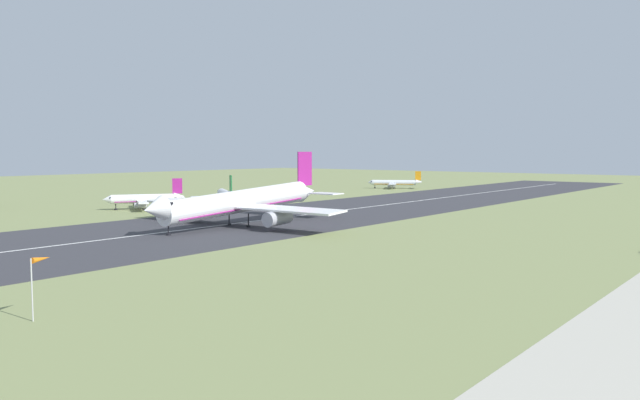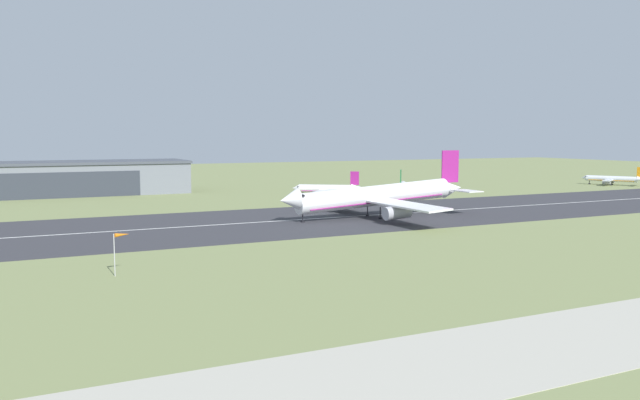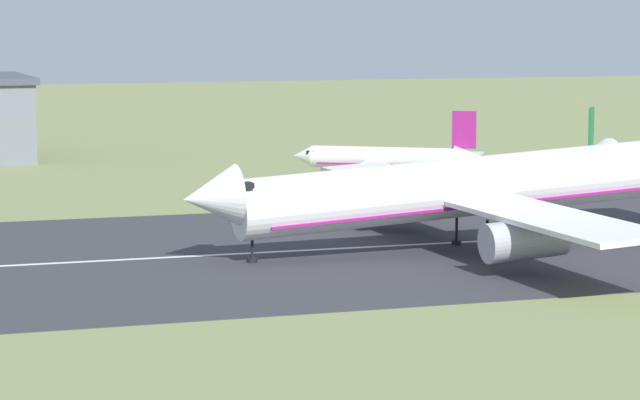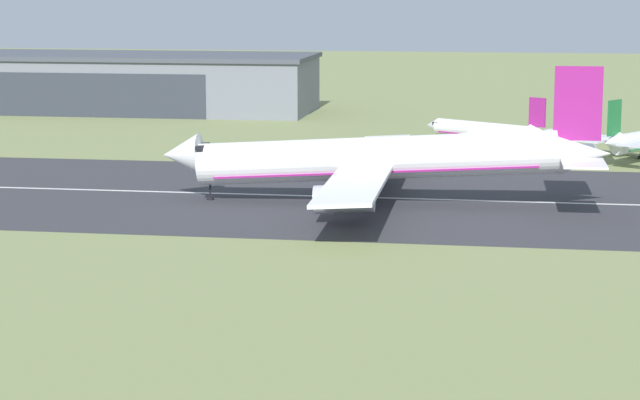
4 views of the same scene
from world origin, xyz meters
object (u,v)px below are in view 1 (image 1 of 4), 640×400
Objects in this scene: airplane_parked_west at (144,199)px; windsock_pole at (40,263)px; airplane_parked_centre at (226,195)px; airplane_parked_east at (395,183)px; airplane_landing at (241,202)px.

airplane_parked_west is 3.57× the size of windsock_pole.
airplane_parked_centre is 105.52m from airplane_parked_east.
airplane_parked_east is (105.41, 4.63, -0.44)m from airplane_parked_centre.
airplane_parked_west is at bearing 49.56° from windsock_pole.
airplane_parked_west is 0.94× the size of airplane_parked_east.
airplane_parked_centre is at bearing 39.20° from windsock_pole.
windsock_pole is at bearing -157.13° from airplane_parked_east.
airplane_parked_centre is at bearing -177.49° from airplane_parked_east.
airplane_parked_west is at bearing 162.49° from airplane_parked_centre.
airplane_parked_centre is 130.55m from windsock_pole.
airplane_landing is 2.46× the size of airplane_parked_west.
airplane_landing is 55.21m from airplane_parked_centre.
windsock_pole is (-101.14, -82.50, 2.55)m from airplane_parked_centre.
airplane_landing is 2.23× the size of airplane_parked_centre.
airplane_landing is at bearing -161.43° from airplane_parked_east.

